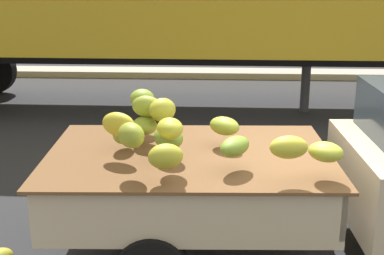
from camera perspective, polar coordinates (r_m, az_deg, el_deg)
ground at (r=5.86m, az=13.58°, el=-12.53°), size 220.00×220.00×0.00m
curb_strip at (r=14.40m, az=7.21°, el=5.68°), size 80.00×0.80×0.16m
pickup_truck at (r=5.57m, az=19.65°, el=-4.55°), size 4.91×2.06×1.70m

